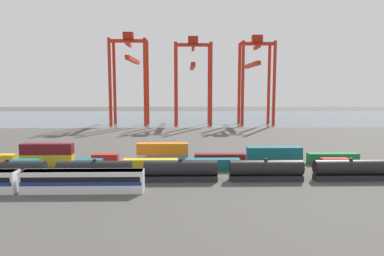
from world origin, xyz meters
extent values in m
plane|color=#4C4944|center=(0.00, 40.00, 0.00)|extent=(420.00, 420.00, 0.00)
cube|color=slate|center=(0.00, 132.63, 0.00)|extent=(400.00, 110.00, 0.01)
cube|color=silver|center=(-7.50, -20.61, 1.95)|extent=(21.29, 3.10, 3.90)
cube|color=navy|center=(-7.50, -20.61, 1.85)|extent=(20.86, 3.14, 0.64)
cube|color=black|center=(-7.50, -20.61, 2.63)|extent=(20.44, 3.13, 0.90)
cube|color=slate|center=(-7.50, -20.61, 3.72)|extent=(21.08, 2.85, 0.36)
cube|color=#232326|center=(-24.14, -13.52, 0.55)|extent=(14.43, 2.50, 1.10)
cylinder|color=black|center=(-24.14, -13.52, 2.58)|extent=(14.43, 2.96, 2.96)
cylinder|color=black|center=(-24.14, -13.52, 4.24)|extent=(0.70, 0.70, 0.36)
cube|color=#232326|center=(-7.26, -13.52, 0.55)|extent=(14.43, 2.50, 1.10)
cylinder|color=black|center=(-7.26, -13.52, 2.58)|extent=(14.43, 2.96, 2.96)
cylinder|color=black|center=(-7.26, -13.52, 4.24)|extent=(0.70, 0.70, 0.36)
cube|color=#232326|center=(9.63, -13.52, 0.55)|extent=(14.43, 2.50, 1.10)
cylinder|color=black|center=(9.63, -13.52, 2.58)|extent=(14.43, 2.96, 2.96)
cylinder|color=black|center=(9.63, -13.52, 4.24)|extent=(0.70, 0.70, 0.36)
cube|color=#232326|center=(26.51, -13.52, 0.55)|extent=(14.43, 2.50, 1.10)
cylinder|color=black|center=(26.51, -13.52, 2.58)|extent=(14.43, 2.96, 2.96)
cylinder|color=black|center=(26.51, -13.52, 4.24)|extent=(0.70, 0.70, 0.36)
cube|color=#232326|center=(43.39, -13.52, 0.55)|extent=(14.43, 2.50, 1.10)
cylinder|color=black|center=(43.39, -13.52, 2.58)|extent=(14.43, 2.96, 2.96)
cylinder|color=black|center=(43.39, -13.52, 4.24)|extent=(0.70, 0.70, 0.36)
cube|color=#146066|center=(-24.60, -4.77, 1.30)|extent=(6.04, 2.44, 2.60)
cube|color=#146066|center=(-10.88, -4.77, 1.30)|extent=(6.04, 2.44, 2.60)
cube|color=gold|center=(2.85, -4.77, 1.30)|extent=(12.10, 2.44, 2.60)
cube|color=#146066|center=(16.57, -4.77, 1.30)|extent=(12.10, 2.44, 2.60)
cube|color=#AD211C|center=(30.29, -4.77, 1.30)|extent=(12.10, 2.44, 2.60)
cube|color=#146066|center=(30.29, -4.77, 3.90)|extent=(12.10, 2.44, 2.60)
cube|color=#AD211C|center=(44.01, -4.77, 1.30)|extent=(6.04, 2.44, 2.60)
cube|color=gold|center=(-22.19, 1.29, 1.30)|extent=(12.10, 2.44, 2.60)
cube|color=maroon|center=(-22.19, 1.29, 3.90)|extent=(12.10, 2.44, 2.60)
cube|color=#AD211C|center=(-8.54, 1.29, 1.30)|extent=(6.04, 2.44, 2.60)
cube|color=slate|center=(5.12, 1.29, 1.30)|extent=(12.10, 2.44, 2.60)
cube|color=orange|center=(5.12, 1.29, 3.90)|extent=(12.10, 2.44, 2.60)
cube|color=maroon|center=(18.78, 1.29, 1.30)|extent=(12.10, 2.44, 2.60)
cube|color=slate|center=(32.44, 1.29, 1.30)|extent=(12.10, 2.44, 2.60)
cube|color=#197538|center=(46.10, 1.29, 1.30)|extent=(12.10, 2.44, 2.60)
cylinder|color=red|center=(-24.80, 85.97, 20.61)|extent=(1.50, 1.50, 41.22)
cylinder|color=red|center=(-8.32, 85.97, 20.61)|extent=(1.50, 1.50, 41.22)
cylinder|color=red|center=(-24.80, 96.65, 20.61)|extent=(1.50, 1.50, 41.22)
cylinder|color=red|center=(-8.32, 96.65, 20.61)|extent=(1.50, 1.50, 41.22)
cube|color=red|center=(-16.56, 91.31, 40.42)|extent=(18.08, 1.20, 1.60)
cube|color=red|center=(-16.56, 91.31, 38.82)|extent=(1.20, 12.28, 1.60)
cube|color=red|center=(-16.56, 105.06, 32.35)|extent=(2.00, 39.28, 2.00)
cube|color=maroon|center=(-16.56, 91.31, 42.82)|extent=(4.80, 4.00, 3.20)
cylinder|color=red|center=(6.14, 85.78, 19.71)|extent=(1.50, 1.50, 39.42)
cylinder|color=red|center=(22.71, 85.78, 19.71)|extent=(1.50, 1.50, 39.42)
cylinder|color=red|center=(6.14, 96.83, 19.71)|extent=(1.50, 1.50, 39.42)
cylinder|color=red|center=(22.71, 96.83, 19.71)|extent=(1.50, 1.50, 39.42)
cube|color=red|center=(14.42, 91.31, 38.62)|extent=(18.17, 1.20, 1.60)
cube|color=red|center=(14.42, 91.31, 37.02)|extent=(1.20, 12.65, 1.60)
cube|color=red|center=(14.42, 105.94, 29.14)|extent=(2.00, 41.80, 2.00)
cube|color=maroon|center=(14.42, 91.31, 41.02)|extent=(4.80, 4.00, 3.20)
cylinder|color=red|center=(37.89, 86.00, 20.03)|extent=(1.50, 1.50, 40.06)
cylinder|color=red|center=(52.92, 86.00, 20.03)|extent=(1.50, 1.50, 40.06)
cylinder|color=red|center=(37.89, 96.61, 20.03)|extent=(1.50, 1.50, 40.06)
cylinder|color=red|center=(52.92, 96.61, 20.03)|extent=(1.50, 1.50, 40.06)
cube|color=red|center=(45.40, 91.31, 39.26)|extent=(16.63, 1.20, 1.60)
cube|color=red|center=(45.40, 91.31, 37.66)|extent=(1.20, 12.21, 1.60)
cube|color=red|center=(45.40, 103.36, 29.87)|extent=(2.00, 34.42, 2.00)
cube|color=maroon|center=(45.40, 91.31, 41.66)|extent=(4.80, 4.00, 3.20)
camera|label=1|loc=(10.47, -81.30, 18.43)|focal=32.90mm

